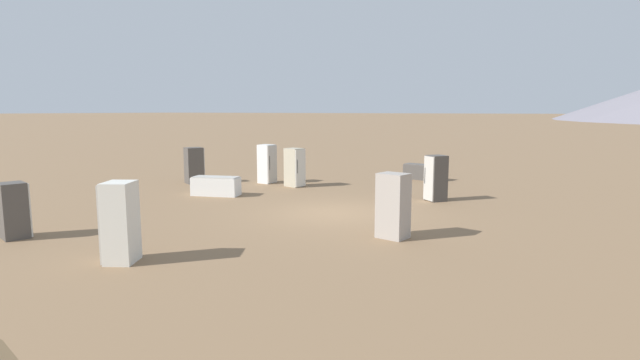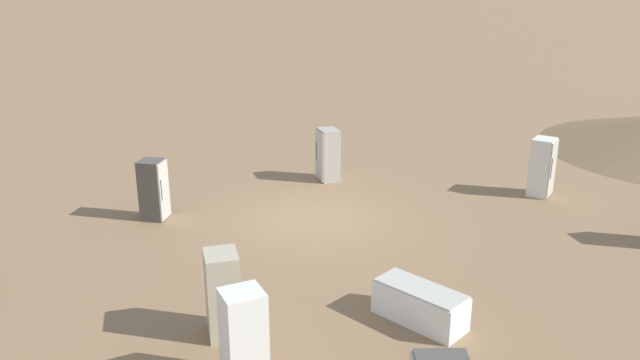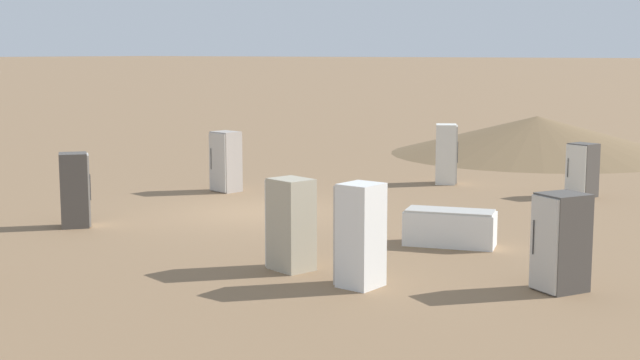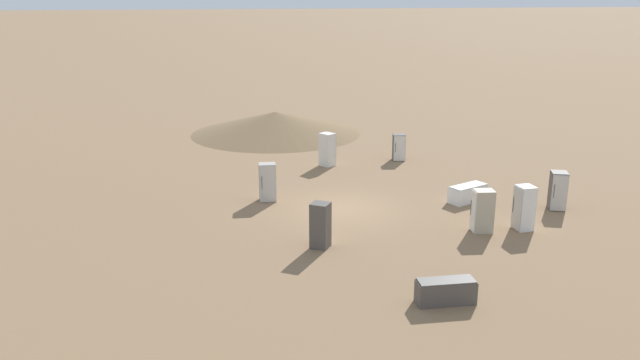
{
  "view_description": "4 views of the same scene",
  "coord_description": "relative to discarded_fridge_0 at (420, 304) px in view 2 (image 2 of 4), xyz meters",
  "views": [
    {
      "loc": [
        13.99,
        6.9,
        3.25
      ],
      "look_at": [
        -0.33,
        -0.7,
        0.98
      ],
      "focal_mm": 28.0,
      "sensor_mm": 36.0,
      "label": 1
    },
    {
      "loc": [
        -7.85,
        -13.6,
        6.41
      ],
      "look_at": [
        0.74,
        0.96,
        0.72
      ],
      "focal_mm": 35.0,
      "sensor_mm": 36.0,
      "label": 2
    },
    {
      "loc": [
        -16.9,
        -13.02,
        3.87
      ],
      "look_at": [
        0.54,
        -1.45,
        0.83
      ],
      "focal_mm": 50.0,
      "sensor_mm": 36.0,
      "label": 3
    },
    {
      "loc": [
        -23.17,
        9.03,
        8.51
      ],
      "look_at": [
        -0.14,
        1.05,
        1.39
      ],
      "focal_mm": 35.0,
      "sensor_mm": 36.0,
      "label": 4
    }
  ],
  "objects": [
    {
      "name": "ground_plane",
      "position": [
        0.87,
        5.51,
        -0.36
      ],
      "size": [
        1000.0,
        1000.0,
        0.0
      ],
      "primitive_type": "plane",
      "color": "#846647"
    },
    {
      "name": "discarded_fridge_0",
      "position": [
        0.0,
        0.0,
        0.0
      ],
      "size": [
        1.19,
        1.93,
        0.73
      ],
      "rotation": [
        0.0,
        0.0,
        0.28
      ],
      "color": "white",
      "rests_on": "ground_plane"
    },
    {
      "name": "discarded_fridge_2",
      "position": [
        7.65,
        3.75,
        0.51
      ],
      "size": [
        0.9,
        0.87,
        1.75
      ],
      "rotation": [
        0.0,
        0.0,
        3.59
      ],
      "color": "silver",
      "rests_on": "ground_plane"
    },
    {
      "name": "discarded_fridge_3",
      "position": [
        -3.69,
        -0.11,
        0.5
      ],
      "size": [
        0.69,
        0.69,
        1.73
      ],
      "rotation": [
        0.0,
        0.0,
        6.2
      ],
      "color": "white",
      "rests_on": "ground_plane"
    },
    {
      "name": "discarded_fridge_5",
      "position": [
        -2.82,
        7.77,
        0.46
      ],
      "size": [
        0.87,
        0.87,
        1.65
      ],
      "rotation": [
        0.0,
        0.0,
        4.0
      ],
      "color": "#4C4742",
      "rests_on": "ground_plane"
    },
    {
      "name": "discarded_fridge_6",
      "position": [
        -3.38,
        1.51,
        0.46
      ],
      "size": [
        0.76,
        0.88,
        1.64
      ],
      "rotation": [
        0.0,
        0.0,
        6.01
      ],
      "color": "#B2A88E",
      "rests_on": "ground_plane"
    },
    {
      "name": "discarded_fridge_7",
      "position": [
        2.93,
        8.21,
        0.47
      ],
      "size": [
        0.74,
        0.82,
        1.67
      ],
      "rotation": [
        0.0,
        0.0,
        1.37
      ],
      "color": "#A89E93",
      "rests_on": "ground_plane"
    }
  ]
}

